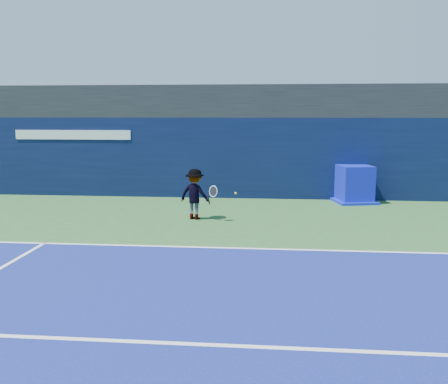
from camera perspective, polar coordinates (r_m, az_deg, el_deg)
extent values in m
plane|color=#2C5E2A|center=(9.01, 1.78, -11.61)|extent=(80.00, 80.00, 0.00)
cube|color=white|center=(11.86, 2.71, -6.46)|extent=(24.00, 0.10, 0.01)
cube|color=white|center=(7.17, 0.73, -17.17)|extent=(24.00, 0.10, 0.01)
cube|color=black|center=(19.93, 3.96, 10.24)|extent=(36.00, 3.00, 1.20)
cube|color=#091334|center=(19.00, 3.82, 3.96)|extent=(36.00, 1.00, 3.00)
cube|color=white|center=(19.90, -16.92, 6.28)|extent=(4.50, 0.04, 0.35)
cube|color=#0D14BF|center=(18.41, 14.70, 0.89)|extent=(1.32, 1.32, 1.32)
cube|color=#0D1CBB|center=(18.51, 14.62, -1.00)|extent=(1.65, 1.65, 0.09)
imported|color=white|center=(14.99, -3.34, -0.25)|extent=(1.11, 0.86, 1.52)
cylinder|color=black|center=(14.71, -1.75, -0.85)|extent=(0.07, 0.13, 0.24)
torus|color=white|center=(14.60, -1.24, 0.07)|extent=(0.28, 0.16, 0.27)
cylinder|color=black|center=(14.60, -1.24, 0.07)|extent=(0.23, 0.12, 0.23)
sphere|color=yellow|center=(14.51, 1.33, -0.13)|extent=(0.06, 0.06, 0.06)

